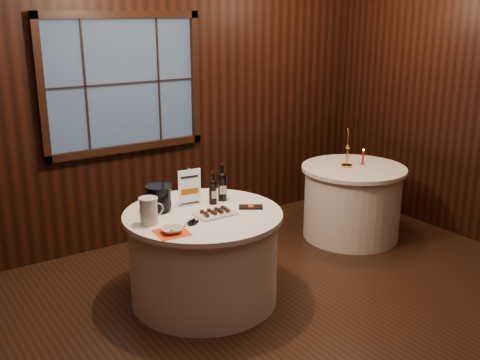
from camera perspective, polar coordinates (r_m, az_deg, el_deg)
ground at (r=4.12m, az=3.92°, el=-17.44°), size 6.00×6.00×0.00m
back_wall at (r=5.61m, az=-11.82°, el=8.54°), size 6.00×0.10×3.00m
main_table at (r=4.65m, az=-3.70°, el=-7.73°), size 1.28×1.28×0.77m
side_table at (r=6.04m, az=11.29°, el=-2.17°), size 1.08×1.08×0.77m
sign_stand at (r=4.65m, az=-5.15°, el=-1.26°), size 0.20×0.11×0.32m
port_bottle_left at (r=4.66m, az=-2.78°, el=-1.03°), size 0.07×0.07×0.28m
port_bottle_right at (r=4.73m, az=-1.81°, el=-0.47°), size 0.08×0.09×0.32m
ice_bucket at (r=4.53m, az=-8.24°, el=-1.80°), size 0.21×0.21×0.21m
chocolate_plate at (r=4.43m, az=-2.56°, el=-3.35°), size 0.31×0.21×0.04m
chocolate_box at (r=4.59m, az=1.10°, el=-2.76°), size 0.21×0.19×0.02m
grape_bunch at (r=4.25m, az=-4.74°, el=-4.29°), size 0.16×0.08×0.04m
glass_pitcher at (r=4.28m, az=-9.24°, el=-3.09°), size 0.19×0.15×0.21m
orange_napkin at (r=4.11m, az=-6.94°, el=-5.33°), size 0.26×0.26×0.00m
cracker_bowl at (r=4.11m, az=-6.95°, el=-5.06°), size 0.19×0.19×0.04m
brass_candlestick at (r=5.88m, az=10.86°, el=2.74°), size 0.12×0.12×0.41m
red_candle at (r=6.00m, az=12.39°, el=2.15°), size 0.05×0.05×0.17m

